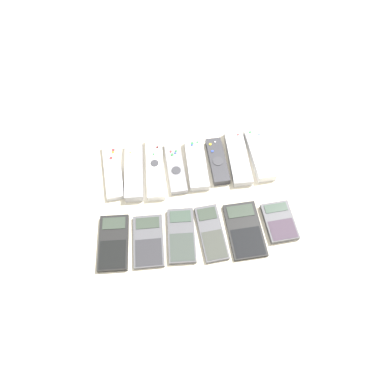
{
  "coord_description": "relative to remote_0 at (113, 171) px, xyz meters",
  "views": [
    {
      "loc": [
        -0.07,
        -0.49,
        0.92
      ],
      "look_at": [
        0.0,
        0.02,
        0.01
      ],
      "focal_mm": 35.0,
      "sensor_mm": 36.0,
      "label": 1
    }
  ],
  "objects": [
    {
      "name": "calculator_0",
      "position": [
        -0.0,
        -0.22,
        -0.0
      ],
      "size": [
        0.09,
        0.16,
        0.01
      ],
      "rotation": [
        0.0,
        0.0,
        -0.07
      ],
      "color": "black",
      "rests_on": "ground_plane"
    },
    {
      "name": "calculator_2",
      "position": [
        0.17,
        -0.23,
        -0.0
      ],
      "size": [
        0.08,
        0.16,
        0.01
      ],
      "rotation": [
        0.0,
        0.0,
        -0.06
      ],
      "color": "#4C4C51",
      "rests_on": "ground_plane"
    },
    {
      "name": "calculator_3",
      "position": [
        0.25,
        -0.23,
        -0.0
      ],
      "size": [
        0.07,
        0.16,
        0.01
      ],
      "rotation": [
        0.0,
        0.0,
        0.06
      ],
      "color": "#4C4C51",
      "rests_on": "ground_plane"
    },
    {
      "name": "remote_1",
      "position": [
        0.06,
        -0.01,
        0.0
      ],
      "size": [
        0.06,
        0.2,
        0.03
      ],
      "rotation": [
        0.0,
        0.0,
        -0.05
      ],
      "color": "#B7B7BC",
      "rests_on": "ground_plane"
    },
    {
      "name": "remote_3",
      "position": [
        0.18,
        -0.01,
        0.0
      ],
      "size": [
        0.05,
        0.18,
        0.02
      ],
      "rotation": [
        0.0,
        0.0,
        0.03
      ],
      "color": "gray",
      "rests_on": "ground_plane"
    },
    {
      "name": "calculator_4",
      "position": [
        0.34,
        -0.23,
        -0.0
      ],
      "size": [
        0.09,
        0.16,
        0.01
      ],
      "rotation": [
        0.0,
        0.0,
        0.02
      ],
      "color": "black",
      "rests_on": "ground_plane"
    },
    {
      "name": "remote_5",
      "position": [
        0.31,
        -0.01,
        0.0
      ],
      "size": [
        0.05,
        0.16,
        0.02
      ],
      "rotation": [
        0.0,
        0.0,
        0.02
      ],
      "color": "#333338",
      "rests_on": "ground_plane"
    },
    {
      "name": "remote_2",
      "position": [
        0.12,
        -0.01,
        0.0
      ],
      "size": [
        0.06,
        0.21,
        0.02
      ],
      "rotation": [
        0.0,
        0.0,
        -0.04
      ],
      "color": "white",
      "rests_on": "ground_plane"
    },
    {
      "name": "remote_7",
      "position": [
        0.43,
        0.0,
        0.0
      ],
      "size": [
        0.06,
        0.18,
        0.03
      ],
      "rotation": [
        0.0,
        0.0,
        0.05
      ],
      "color": "white",
      "rests_on": "ground_plane"
    },
    {
      "name": "calculator_5",
      "position": [
        0.44,
        -0.22,
        -0.0
      ],
      "size": [
        0.08,
        0.12,
        0.02
      ],
      "rotation": [
        0.0,
        0.0,
        0.05
      ],
      "color": "#4C4C51",
      "rests_on": "ground_plane"
    },
    {
      "name": "calculator_1",
      "position": [
        0.09,
        -0.23,
        -0.0
      ],
      "size": [
        0.08,
        0.15,
        0.01
      ],
      "rotation": [
        0.0,
        0.0,
        -0.04
      ],
      "color": "#4C4C51",
      "rests_on": "ground_plane"
    },
    {
      "name": "ground_plane",
      "position": [
        0.22,
        -0.13,
        -0.01
      ],
      "size": [
        3.0,
        3.0,
        0.0
      ],
      "primitive_type": "plane",
      "color": "beige"
    },
    {
      "name": "remote_6",
      "position": [
        0.37,
        -0.0,
        0.0
      ],
      "size": [
        0.06,
        0.19,
        0.02
      ],
      "rotation": [
        0.0,
        0.0,
        -0.02
      ],
      "color": "#B7B7BC",
      "rests_on": "ground_plane"
    },
    {
      "name": "remote_0",
      "position": [
        0.0,
        0.0,
        0.0
      ],
      "size": [
        0.06,
        0.19,
        0.02
      ],
      "rotation": [
        0.0,
        0.0,
        0.07
      ],
      "color": "silver",
      "rests_on": "ground_plane"
    },
    {
      "name": "remote_4",
      "position": [
        0.24,
        -0.01,
        0.0
      ],
      "size": [
        0.06,
        0.17,
        0.02
      ],
      "rotation": [
        0.0,
        0.0,
        -0.01
      ],
      "color": "#B7B7BC",
      "rests_on": "ground_plane"
    }
  ]
}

